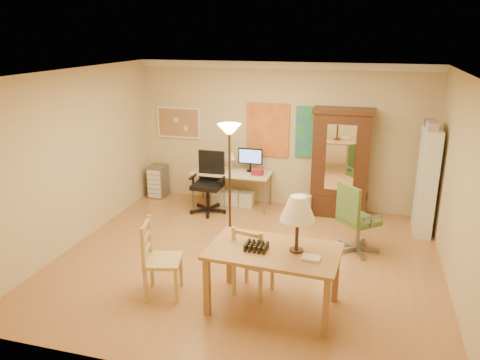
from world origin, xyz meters
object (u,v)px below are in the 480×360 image
(office_chair_green, at_px, (356,234))
(bookshelf, at_px, (426,182))
(dining_table, at_px, (282,239))
(office_chair_black, at_px, (209,196))
(armoire, at_px, (340,170))
(computer_desk, at_px, (234,185))

(office_chair_green, bearing_deg, bookshelf, 45.76)
(dining_table, distance_m, office_chair_black, 3.42)
(office_chair_black, bearing_deg, armoire, 12.81)
(computer_desk, height_order, office_chair_black, computer_desk)
(dining_table, relative_size, computer_desk, 1.07)
(dining_table, distance_m, computer_desk, 3.61)
(office_chair_black, xyz_separation_m, armoire, (2.33, 0.53, 0.55))
(computer_desk, relative_size, office_chair_black, 1.32)
(office_chair_green, distance_m, bookshelf, 1.60)
(dining_table, height_order, bookshelf, bookshelf)
(dining_table, bearing_deg, office_chair_green, 65.91)
(computer_desk, relative_size, armoire, 0.76)
(office_chair_black, bearing_deg, office_chair_green, -19.81)
(computer_desk, relative_size, bookshelf, 0.84)
(office_chair_black, bearing_deg, computer_desk, 51.08)
(computer_desk, xyz_separation_m, office_chair_green, (2.34, -1.42, -0.12))
(armoire, distance_m, bookshelf, 1.48)
(dining_table, xyz_separation_m, bookshelf, (1.84, 2.87, -0.04))
(computer_desk, relative_size, office_chair_green, 1.37)
(armoire, relative_size, bookshelf, 1.10)
(dining_table, relative_size, office_chair_black, 1.42)
(computer_desk, height_order, office_chair_green, computer_desk)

